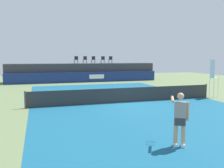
{
  "coord_description": "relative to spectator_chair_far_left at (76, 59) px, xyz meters",
  "views": [
    {
      "loc": [
        -5.52,
        -14.41,
        2.87
      ],
      "look_at": [
        -0.35,
        2.0,
        1.0
      ],
      "focal_mm": 38.47,
      "sensor_mm": 36.0,
      "label": 1
    }
  ],
  "objects": [
    {
      "name": "spectator_chair_far_right",
      "position": [
        4.42,
        0.05,
        0.0
      ],
      "size": [
        0.45,
        0.45,
        0.89
      ],
      "color": "#1E232D",
      "rests_on": "spectator_platform"
    },
    {
      "name": "sponsor_wall",
      "position": [
        0.87,
        -1.53,
        -2.09
      ],
      "size": [
        18.0,
        0.22,
        1.2
      ],
      "color": "navy",
      "rests_on": "ground"
    },
    {
      "name": "court_inner",
      "position": [
        0.86,
        -15.03,
        -2.69
      ],
      "size": [
        12.0,
        22.0,
        0.0
      ],
      "primitive_type": "cube",
      "color": "#16597A",
      "rests_on": "ground"
    },
    {
      "name": "spectator_platform",
      "position": [
        0.86,
        0.27,
        -1.59
      ],
      "size": [
        18.0,
        2.8,
        2.2
      ],
      "primitive_type": "cube",
      "color": "#38383D",
      "rests_on": "ground"
    },
    {
      "name": "tennis_ball",
      "position": [
        -3.96,
        -13.16,
        -2.66
      ],
      "size": [
        0.07,
        0.07,
        0.07
      ],
      "primitive_type": "sphere",
      "color": "#D8EA33",
      "rests_on": "court_inner"
    },
    {
      "name": "net_post_far",
      "position": [
        7.06,
        -15.03,
        -2.19
      ],
      "size": [
        0.1,
        0.1,
        1.0
      ],
      "primitive_type": "cylinder",
      "color": "#4C4C51",
      "rests_on": "ground"
    },
    {
      "name": "ground_plane",
      "position": [
        0.86,
        -12.03,
        -2.69
      ],
      "size": [
        48.0,
        48.0,
        0.0
      ],
      "primitive_type": "plane",
      "color": "#6B7F51"
    },
    {
      "name": "net_post_near",
      "position": [
        -5.34,
        -15.03,
        -2.19
      ],
      "size": [
        0.1,
        0.1,
        1.0
      ],
      "primitive_type": "cylinder",
      "color": "#4C4C51",
      "rests_on": "ground"
    },
    {
      "name": "spectator_chair_right",
      "position": [
        3.43,
        0.11,
        0.0
      ],
      "size": [
        0.47,
        0.47,
        0.89
      ],
      "color": "#1E232D",
      "rests_on": "spectator_platform"
    },
    {
      "name": "tennis_net",
      "position": [
        0.86,
        -15.03,
        -2.22
      ],
      "size": [
        12.4,
        0.02,
        0.95
      ],
      "primitive_type": "cube",
      "color": "#2D2D2D",
      "rests_on": "ground"
    },
    {
      "name": "tennis_player",
      "position": [
        -0.29,
        -22.86,
        -1.73
      ],
      "size": [
        0.68,
        1.26,
        1.77
      ],
      "color": "white",
      "rests_on": "court_inner"
    },
    {
      "name": "umpire_chair",
      "position": [
        7.62,
        -15.03,
        -1.11
      ],
      "size": [
        0.47,
        0.47,
        2.76
      ],
      "color": "white",
      "rests_on": "ground"
    },
    {
      "name": "spectator_chair_center",
      "position": [
        2.22,
        0.19,
        0.0
      ],
      "size": [
        0.48,
        0.48,
        0.89
      ],
      "color": "#1E232D",
      "rests_on": "spectator_platform"
    },
    {
      "name": "spectator_chair_left",
      "position": [
        1.18,
        0.39,
        0.0
      ],
      "size": [
        0.44,
        0.44,
        0.89
      ],
      "color": "#1E232D",
      "rests_on": "spectator_platform"
    },
    {
      "name": "spectator_chair_far_left",
      "position": [
        0.0,
        0.0,
        0.0
      ],
      "size": [
        0.47,
        0.47,
        0.89
      ],
      "color": "#1E232D",
      "rests_on": "spectator_platform"
    }
  ]
}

